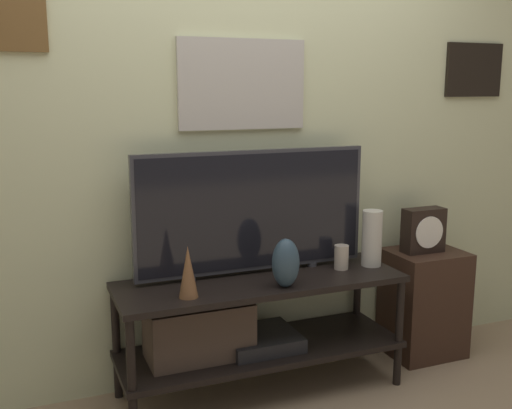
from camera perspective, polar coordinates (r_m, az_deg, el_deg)
wall_back at (r=3.07m, az=-1.43°, el=8.23°), size 6.40×0.08×2.70m
media_console at (r=2.98m, az=-1.86°, el=-11.36°), size 1.42×0.47×0.59m
television at (r=2.96m, az=-0.21°, el=-0.62°), size 1.20×0.05×0.62m
vase_slim_bronze at (r=2.69m, az=-6.48°, el=-6.39°), size 0.09×0.09×0.24m
vase_tall_ceramic at (r=3.19m, az=10.98°, el=-3.17°), size 0.10×0.10×0.29m
vase_urn_stoneware at (r=2.81m, az=2.84°, el=-5.58°), size 0.13×0.12×0.23m
candle_jar at (r=3.12m, az=8.13°, el=-4.99°), size 0.07×0.07×0.13m
side_table at (r=3.59m, az=15.67°, el=-8.98°), size 0.41×0.34×0.61m
mantel_clock at (r=3.46m, az=15.66°, el=-2.38°), size 0.24×0.11×0.25m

